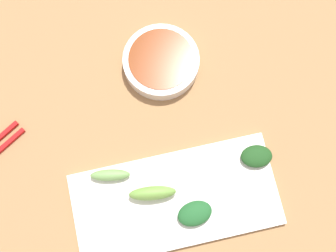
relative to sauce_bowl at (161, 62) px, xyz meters
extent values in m
cube|color=#997347|center=(0.15, -0.04, -0.03)|extent=(2.10, 2.10, 0.02)
cylinder|color=silver|center=(0.00, 0.00, 0.00)|extent=(0.15, 0.15, 0.03)
cylinder|color=#722907|center=(0.00, 0.00, 0.01)|extent=(0.12, 0.12, 0.02)
cube|color=white|center=(0.26, -0.03, -0.01)|extent=(0.17, 0.36, 0.01)
ellipsoid|color=#205D2A|center=(0.29, 0.00, 0.01)|extent=(0.05, 0.07, 0.02)
ellipsoid|color=#1D491C|center=(0.22, 0.13, 0.00)|extent=(0.05, 0.06, 0.02)
ellipsoid|color=#6EA242|center=(0.24, -0.07, 0.01)|extent=(0.04, 0.09, 0.03)
ellipsoid|color=#71A457|center=(0.19, -0.14, 0.01)|extent=(0.03, 0.07, 0.02)
camera|label=1|loc=(0.33, -0.06, 0.82)|focal=49.48mm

